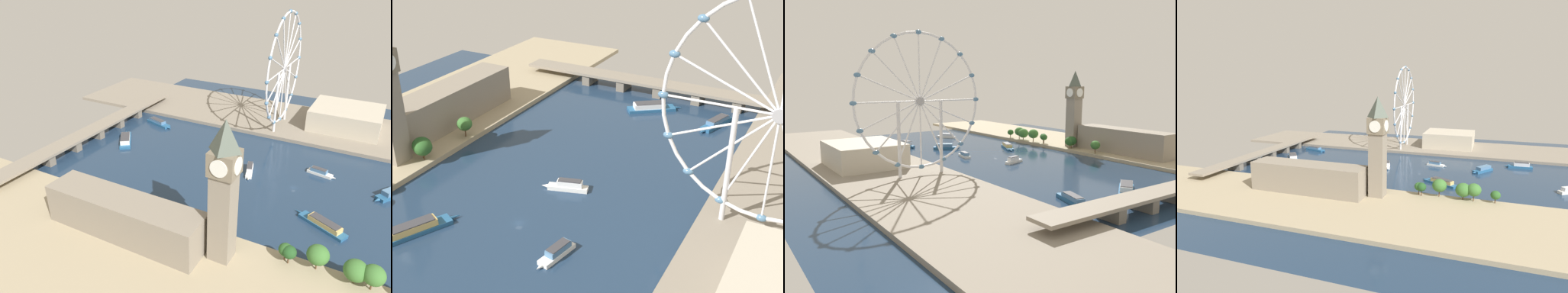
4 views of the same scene
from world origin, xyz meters
TOP-DOWN VIEW (x-y plane):
  - ground_plane at (0.00, 0.00)m, footprint 401.10×401.10m
  - parliament_block at (-97.37, 69.37)m, footprint 22.00×94.11m
  - ferris_wheel at (97.15, 41.21)m, footprint 100.06×3.20m
  - river_bridge at (0.00, 177.77)m, footprint 213.10×16.61m
  - tour_boat_0 at (-35.15, -26.69)m, footprint 19.45×34.22m
  - tour_boat_2 at (50.15, 144.62)m, footprint 14.21×31.39m
  - tour_boat_3 at (4.57, 148.75)m, footprint 33.29×26.21m
  - tour_boat_5 at (5.46, 34.84)m, footprint 23.52×10.12m
  - tour_boat_7 at (27.02, -11.79)m, footprint 8.44×21.52m

SIDE VIEW (x-z plane):
  - ground_plane at x=0.00m, z-range 0.00..0.00m
  - tour_boat_7 at x=27.02m, z-range -0.42..4.45m
  - tour_boat_2 at x=50.15m, z-range -0.41..4.71m
  - tour_boat_0 at x=-35.15m, z-range -0.45..5.05m
  - tour_boat_5 at x=5.46m, z-range -0.55..5.22m
  - tour_boat_3 at x=4.57m, z-range -0.47..5.23m
  - river_bridge at x=0.00m, z-range 2.22..11.72m
  - parliament_block at x=-97.37m, z-range 3.00..26.04m
  - ferris_wheel at x=97.15m, z-range 4.24..106.95m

